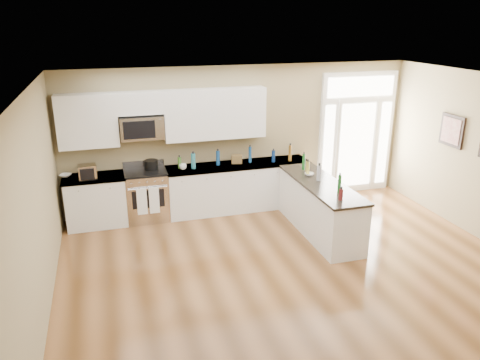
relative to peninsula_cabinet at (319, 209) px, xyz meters
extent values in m
plane|color=#573618|center=(-0.93, -2.24, -0.43)|extent=(8.00, 8.00, 0.00)
plane|color=#96875F|center=(-0.93, 1.76, 0.97)|extent=(7.00, 0.00, 7.00)
plane|color=#96875F|center=(-4.42, -2.24, 0.97)|extent=(0.00, 8.00, 8.00)
plane|color=white|center=(-0.93, -2.24, 2.37)|extent=(8.00, 8.00, 0.00)
cube|color=silver|center=(-3.80, 1.45, 0.02)|extent=(1.06, 0.62, 0.90)
cube|color=black|center=(-3.80, 1.45, -0.38)|extent=(1.02, 0.52, 0.10)
cube|color=black|center=(-3.80, 1.45, 0.49)|extent=(1.10, 0.66, 0.04)
cube|color=silver|center=(-1.08, 1.45, 0.02)|extent=(2.81, 0.62, 0.90)
cube|color=black|center=(-1.08, 1.45, -0.38)|extent=(2.77, 0.52, 0.10)
cube|color=black|center=(-1.08, 1.45, 0.49)|extent=(2.85, 0.66, 0.04)
cube|color=silver|center=(0.00, 0.00, 0.02)|extent=(0.65, 2.28, 0.90)
cube|color=black|center=(0.00, 0.00, -0.38)|extent=(0.61, 2.18, 0.10)
cube|color=black|center=(0.00, 0.00, 0.49)|extent=(0.69, 2.32, 0.04)
cube|color=silver|center=(-3.81, 1.59, 1.49)|extent=(1.04, 0.33, 0.95)
cube|color=silver|center=(-1.50, 1.59, 1.49)|extent=(1.94, 0.33, 0.95)
cube|color=silver|center=(-2.88, 1.59, 1.77)|extent=(0.82, 0.33, 0.40)
cube|color=silver|center=(-2.88, 1.56, 1.33)|extent=(0.78, 0.40, 0.42)
cube|color=black|center=(-2.94, 1.35, 1.33)|extent=(0.56, 0.01, 0.32)
cube|color=white|center=(1.62, 1.72, 0.87)|extent=(1.70, 0.08, 2.60)
cube|color=white|center=(1.62, 1.67, 0.62)|extent=(0.78, 0.02, 1.80)
cube|color=white|center=(0.96, 1.67, 0.62)|extent=(0.22, 0.02, 1.80)
cube|color=white|center=(2.28, 1.67, 0.62)|extent=(0.22, 0.02, 1.80)
cube|color=white|center=(1.62, 1.67, 1.87)|extent=(1.50, 0.02, 0.40)
cube|color=black|center=(2.54, -0.04, 1.27)|extent=(0.04, 0.58, 0.58)
cube|color=#923A41|center=(2.52, -0.04, 1.27)|extent=(0.01, 0.46, 0.46)
cube|color=silver|center=(-2.88, 1.45, 0.03)|extent=(0.78, 0.64, 0.92)
cube|color=black|center=(-2.88, 1.45, 0.50)|extent=(0.78, 0.60, 0.03)
cube|color=silver|center=(-2.88, 1.75, 0.58)|extent=(0.78, 0.04, 0.14)
cube|color=black|center=(-2.88, 1.13, 0.09)|extent=(0.58, 0.01, 0.34)
cylinder|color=silver|center=(-2.88, 1.10, 0.31)|extent=(0.70, 0.02, 0.02)
cube|color=white|center=(-3.00, 1.09, 0.07)|extent=(0.18, 0.02, 0.50)
cube|color=white|center=(-2.78, 1.09, 0.07)|extent=(0.18, 0.02, 0.50)
cylinder|color=black|center=(-2.75, 1.54, 0.61)|extent=(0.29, 0.29, 0.19)
cube|color=silver|center=(-3.89, 1.33, 0.64)|extent=(0.32, 0.26, 0.26)
cube|color=brown|center=(-1.09, 1.51, 0.59)|extent=(0.23, 0.18, 0.17)
imported|color=white|center=(-4.28, 1.57, 0.53)|extent=(0.26, 0.26, 0.05)
imported|color=white|center=(-0.05, 0.39, 0.53)|extent=(0.22, 0.22, 0.05)
imported|color=white|center=(-2.18, 1.41, 0.56)|extent=(0.13, 0.13, 0.11)
cylinder|color=#19591E|center=(0.06, -0.54, 0.65)|extent=(0.06, 0.06, 0.30)
cylinder|color=navy|center=(-0.83, 1.49, 0.66)|extent=(0.06, 0.06, 0.31)
cylinder|color=brown|center=(-0.03, 1.37, 0.66)|extent=(0.07, 0.07, 0.32)
cylinder|color=olive|center=(-0.05, 0.46, 0.63)|extent=(0.07, 0.07, 0.25)
cylinder|color=#26727F|center=(-1.98, 1.41, 0.65)|extent=(0.09, 0.09, 0.29)
cylinder|color=#591919|center=(-0.07, -0.84, 0.60)|extent=(0.07, 0.07, 0.18)
cylinder|color=#B2B2B7|center=(0.00, 0.11, 0.64)|extent=(0.08, 0.08, 0.27)
cylinder|color=navy|center=(-0.38, 1.38, 0.62)|extent=(0.07, 0.07, 0.23)
cylinder|color=#3F7226|center=(-2.23, 1.48, 0.62)|extent=(0.07, 0.07, 0.22)
cylinder|color=#19591E|center=(0.00, 0.76, 0.66)|extent=(0.06, 0.06, 0.30)
cylinder|color=navy|center=(-1.48, 1.49, 0.65)|extent=(0.07, 0.07, 0.28)
camera|label=1|loc=(-3.51, -6.94, 3.21)|focal=35.00mm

